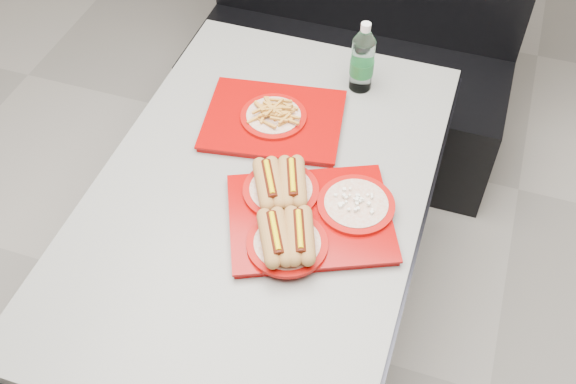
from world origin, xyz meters
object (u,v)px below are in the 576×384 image
(diner_table, at_px, (260,228))
(booth_bench, at_px, (351,57))
(tray_near, at_px, (303,213))
(tray_far, at_px, (274,118))
(water_bottle, at_px, (362,61))

(diner_table, distance_m, booth_bench, 1.11)
(diner_table, xyz_separation_m, tray_near, (0.15, -0.06, 0.20))
(diner_table, xyz_separation_m, tray_far, (-0.05, 0.27, 0.19))
(booth_bench, height_order, tray_near, booth_bench)
(tray_far, xyz_separation_m, water_bottle, (0.20, 0.25, 0.08))
(water_bottle, bearing_deg, diner_table, -106.76)
(booth_bench, height_order, tray_far, booth_bench)
(diner_table, relative_size, booth_bench, 1.05)
(tray_near, height_order, tray_far, tray_near)
(tray_far, height_order, water_bottle, water_bottle)
(booth_bench, height_order, water_bottle, booth_bench)
(tray_near, xyz_separation_m, tray_far, (-0.20, 0.33, -0.01))
(tray_near, distance_m, tray_far, 0.39)
(diner_table, xyz_separation_m, water_bottle, (0.16, 0.52, 0.27))
(diner_table, relative_size, water_bottle, 5.96)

